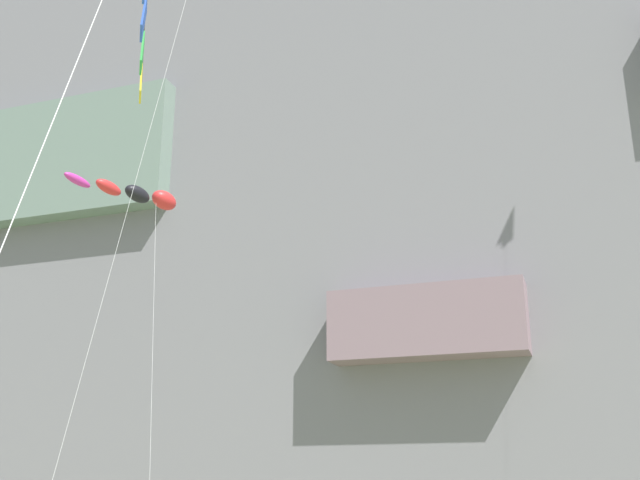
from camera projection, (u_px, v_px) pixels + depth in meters
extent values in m
cube|color=gray|center=(453.00, 141.00, 64.01)|extent=(180.00, 26.01, 62.22)
cube|color=slate|center=(67.00, 159.00, 59.53)|extent=(17.65, 2.12, 9.57)
cube|color=gray|center=(428.00, 325.00, 46.30)|extent=(11.60, 3.58, 4.23)
cylinder|color=black|center=(145.00, 1.00, 12.28)|extent=(2.86, 4.41, 0.03)
cube|color=blue|center=(144.00, 18.00, 12.19)|extent=(0.34, 0.47, 0.56)
cube|color=green|center=(142.00, 53.00, 13.15)|extent=(0.31, 0.45, 0.56)
cube|color=yellow|center=(141.00, 83.00, 14.12)|extent=(0.31, 0.45, 0.56)
cylinder|color=silver|center=(3.00, 244.00, 6.48)|extent=(0.29, 3.73, 10.83)
ellipsoid|color=red|center=(164.00, 200.00, 33.66)|extent=(1.12, 1.49, 0.93)
ellipsoid|color=black|center=(137.00, 194.00, 32.45)|extent=(0.98, 1.43, 0.79)
ellipsoid|color=red|center=(108.00, 187.00, 31.24)|extent=(0.84, 1.37, 0.65)
ellipsoid|color=#CC3399|center=(77.00, 180.00, 30.03)|extent=(0.70, 1.31, 0.50)
cylinder|color=silver|center=(152.00, 375.00, 28.97)|extent=(2.77, 3.30, 15.25)
cylinder|color=silver|center=(165.00, 76.00, 23.23)|extent=(3.71, 4.01, 30.58)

